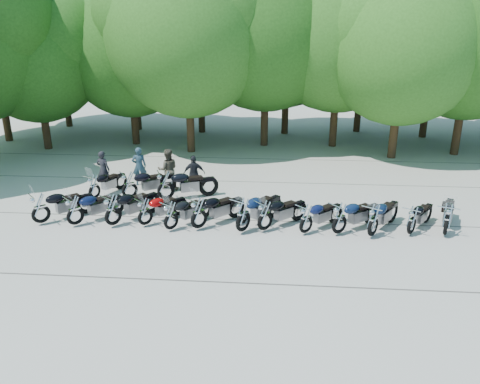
# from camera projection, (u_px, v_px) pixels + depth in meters

# --- Properties ---
(ground) EXTENTS (90.00, 90.00, 0.00)m
(ground) POSITION_uv_depth(u_px,v_px,m) (237.00, 237.00, 15.95)
(ground) COLOR gray
(ground) RESTS_ON ground
(tree_1) EXTENTS (6.97, 6.97, 8.55)m
(tree_1) POSITION_uv_depth(u_px,v_px,m) (36.00, 59.00, 25.69)
(tree_1) COLOR #3A2614
(tree_1) RESTS_ON ground
(tree_2) EXTENTS (7.31, 7.31, 8.97)m
(tree_2) POSITION_uv_depth(u_px,v_px,m) (130.00, 53.00, 26.75)
(tree_2) COLOR #3A2614
(tree_2) RESTS_ON ground
(tree_3) EXTENTS (8.70, 8.70, 10.67)m
(tree_3) POSITION_uv_depth(u_px,v_px,m) (187.00, 35.00, 24.64)
(tree_3) COLOR #3A2614
(tree_3) RESTS_ON ground
(tree_4) EXTENTS (9.13, 9.13, 11.20)m
(tree_4) POSITION_uv_depth(u_px,v_px,m) (266.00, 29.00, 25.96)
(tree_4) COLOR #3A2614
(tree_4) RESTS_ON ground
(tree_5) EXTENTS (9.04, 9.04, 11.10)m
(tree_5) POSITION_uv_depth(u_px,v_px,m) (340.00, 30.00, 25.79)
(tree_5) COLOR #3A2614
(tree_5) RESTS_ON ground
(tree_6) EXTENTS (8.00, 8.00, 9.82)m
(tree_6) POSITION_uv_depth(u_px,v_px,m) (404.00, 46.00, 23.58)
(tree_6) COLOR #3A2614
(tree_6) RESTS_ON ground
(tree_7) EXTENTS (8.79, 8.79, 10.79)m
(tree_7) POSITION_uv_depth(u_px,v_px,m) (473.00, 34.00, 24.02)
(tree_7) COLOR #3A2614
(tree_7) RESTS_ON ground
(tree_9) EXTENTS (7.59, 7.59, 9.32)m
(tree_9) POSITION_uv_depth(u_px,v_px,m) (60.00, 46.00, 31.61)
(tree_9) COLOR #3A2614
(tree_9) RESTS_ON ground
(tree_10) EXTENTS (7.78, 7.78, 9.55)m
(tree_10) POSITION_uv_depth(u_px,v_px,m) (133.00, 44.00, 30.59)
(tree_10) COLOR #3A2614
(tree_10) RESTS_ON ground
(tree_11) EXTENTS (7.56, 7.56, 9.28)m
(tree_11) POSITION_uv_depth(u_px,v_px,m) (200.00, 47.00, 29.80)
(tree_11) COLOR #3A2614
(tree_11) RESTS_ON ground
(tree_12) EXTENTS (7.88, 7.88, 9.67)m
(tree_12) POSITION_uv_depth(u_px,v_px,m) (287.00, 44.00, 29.35)
(tree_12) COLOR #3A2614
(tree_12) RESTS_ON ground
(tree_13) EXTENTS (8.31, 8.31, 10.20)m
(tree_13) POSITION_uv_depth(u_px,v_px,m) (364.00, 38.00, 29.82)
(tree_13) COLOR #3A2614
(tree_13) RESTS_ON ground
(tree_14) EXTENTS (8.02, 8.02, 9.84)m
(tree_14) POSITION_uv_depth(u_px,v_px,m) (435.00, 43.00, 28.30)
(tree_14) COLOR #3A2614
(tree_14) RESTS_ON ground
(motorcycle_0) EXTENTS (2.18, 2.15, 1.33)m
(motorcycle_0) POSITION_uv_depth(u_px,v_px,m) (40.00, 207.00, 16.74)
(motorcycle_0) COLOR black
(motorcycle_0) RESTS_ON ground
(motorcycle_1) EXTENTS (2.01, 2.14, 1.27)m
(motorcycle_1) POSITION_uv_depth(u_px,v_px,m) (75.00, 210.00, 16.61)
(motorcycle_1) COLOR black
(motorcycle_1) RESTS_ON ground
(motorcycle_2) EXTENTS (2.01, 2.36, 1.36)m
(motorcycle_2) POSITION_uv_depth(u_px,v_px,m) (113.00, 209.00, 16.56)
(motorcycle_2) COLOR black
(motorcycle_2) RESTS_ON ground
(motorcycle_3) EXTENTS (1.88, 1.99, 1.19)m
(motorcycle_3) POSITION_uv_depth(u_px,v_px,m) (145.00, 211.00, 16.62)
(motorcycle_3) COLOR #9E0506
(motorcycle_3) RESTS_ON ground
(motorcycle_4) EXTENTS (1.86, 2.08, 1.21)m
(motorcycle_4) POSITION_uv_depth(u_px,v_px,m) (171.00, 215.00, 16.24)
(motorcycle_4) COLOR black
(motorcycle_4) RESTS_ON ground
(motorcycle_5) EXTENTS (2.17, 2.19, 1.34)m
(motorcycle_5) POSITION_uv_depth(u_px,v_px,m) (199.00, 212.00, 16.30)
(motorcycle_5) COLOR black
(motorcycle_5) RESTS_ON ground
(motorcycle_6) EXTENTS (2.08, 2.51, 1.43)m
(motorcycle_6) POSITION_uv_depth(u_px,v_px,m) (243.00, 214.00, 16.03)
(motorcycle_6) COLOR #0D1B3C
(motorcycle_6) RESTS_ON ground
(motorcycle_7) EXTENTS (2.13, 2.03, 1.28)m
(motorcycle_7) POSITION_uv_depth(u_px,v_px,m) (265.00, 215.00, 16.17)
(motorcycle_7) COLOR black
(motorcycle_7) RESTS_ON ground
(motorcycle_8) EXTENTS (2.00, 1.98, 1.22)m
(motorcycle_8) POSITION_uv_depth(u_px,v_px,m) (306.00, 218.00, 15.96)
(motorcycle_8) COLOR #0D1439
(motorcycle_8) RESTS_ON ground
(motorcycle_9) EXTENTS (2.24, 2.00, 1.31)m
(motorcycle_9) POSITION_uv_depth(u_px,v_px,m) (340.00, 217.00, 15.89)
(motorcycle_9) COLOR #0D1C3C
(motorcycle_9) RESTS_ON ground
(motorcycle_10) EXTENTS (1.91, 2.34, 1.33)m
(motorcycle_10) POSITION_uv_depth(u_px,v_px,m) (374.00, 219.00, 15.71)
(motorcycle_10) COLOR #0C1A35
(motorcycle_10) RESTS_ON ground
(motorcycle_11) EXTENTS (1.72, 2.05, 1.17)m
(motorcycle_11) POSITION_uv_depth(u_px,v_px,m) (412.00, 219.00, 15.89)
(motorcycle_11) COLOR black
(motorcycle_11) RESTS_ON ground
(motorcycle_12) EXTENTS (1.50, 2.40, 1.30)m
(motorcycle_12) POSITION_uv_depth(u_px,v_px,m) (447.00, 218.00, 15.81)
(motorcycle_12) COLOR black
(motorcycle_12) RESTS_ON ground
(motorcycle_13) EXTENTS (1.49, 2.21, 1.21)m
(motorcycle_13) POSITION_uv_depth(u_px,v_px,m) (94.00, 186.00, 19.16)
(motorcycle_13) COLOR black
(motorcycle_13) RESTS_ON ground
(motorcycle_14) EXTENTS (2.32, 2.02, 1.34)m
(motorcycle_14) POSITION_uv_depth(u_px,v_px,m) (129.00, 184.00, 19.14)
(motorcycle_14) COLOR black
(motorcycle_14) RESTS_ON ground
(motorcycle_15) EXTENTS (2.62, 1.69, 1.42)m
(motorcycle_15) POSITION_uv_depth(u_px,v_px,m) (166.00, 184.00, 19.02)
(motorcycle_15) COLOR black
(motorcycle_15) RESTS_ON ground
(rider_0) EXTENTS (0.69, 0.52, 1.69)m
(rider_0) POSITION_uv_depth(u_px,v_px,m) (103.00, 170.00, 20.51)
(rider_0) COLOR black
(rider_0) RESTS_ON ground
(rider_1) EXTENTS (1.04, 0.91, 1.83)m
(rider_1) POSITION_uv_depth(u_px,v_px,m) (168.00, 170.00, 20.26)
(rider_1) COLOR #4C4536
(rider_1) RESTS_ON ground
(rider_2) EXTENTS (1.00, 0.58, 1.60)m
(rider_2) POSITION_uv_depth(u_px,v_px,m) (194.00, 174.00, 20.11)
(rider_2) COLOR black
(rider_2) RESTS_ON ground
(rider_3) EXTENTS (0.72, 0.57, 1.74)m
(rider_3) POSITION_uv_depth(u_px,v_px,m) (139.00, 166.00, 20.91)
(rider_3) COLOR #223947
(rider_3) RESTS_ON ground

